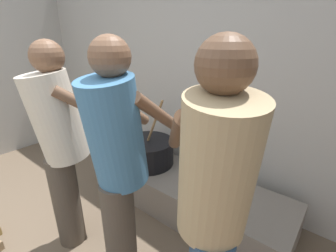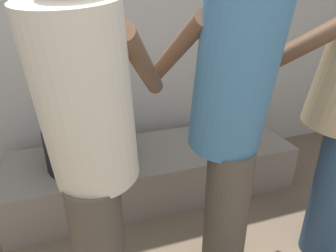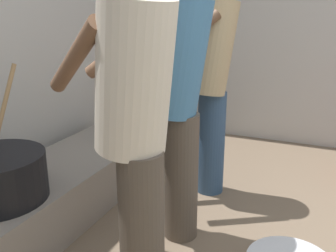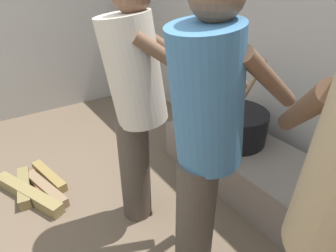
{
  "view_description": "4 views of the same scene",
  "coord_description": "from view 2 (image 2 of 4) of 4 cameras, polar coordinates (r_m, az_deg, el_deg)",
  "views": [
    {
      "loc": [
        1.32,
        0.2,
        1.56
      ],
      "look_at": [
        0.35,
        1.41,
        0.97
      ],
      "focal_mm": 25.17,
      "sensor_mm": 36.0,
      "label": 1
    },
    {
      "loc": [
        -0.24,
        -0.07,
        1.38
      ],
      "look_at": [
        0.25,
        1.4,
        0.67
      ],
      "focal_mm": 32.97,
      "sensor_mm": 36.0,
      "label": 2
    },
    {
      "loc": [
        -1.46,
        0.2,
        1.3
      ],
      "look_at": [
        0.22,
        0.93,
        0.73
      ],
      "focal_mm": 39.43,
      "sensor_mm": 36.0,
      "label": 3
    },
    {
      "loc": [
        1.15,
        0.2,
        1.53
      ],
      "look_at": [
        0.13,
        0.89,
        0.86
      ],
      "focal_mm": 30.16,
      "sensor_mm": 36.0,
      "label": 4
    }
  ],
  "objects": [
    {
      "name": "block_enclosure_rear",
      "position": [
        2.36,
        -13.06,
        18.6
      ],
      "size": [
        5.12,
        0.2,
        2.32
      ],
      "primitive_type": "cube",
      "color": "#ADA8A0",
      "rests_on": "ground_plane"
    },
    {
      "name": "hearth_ledge",
      "position": [
        2.25,
        -2.57,
        -8.26
      ],
      "size": [
        1.96,
        0.6,
        0.33
      ],
      "primitive_type": "cube",
      "color": "slate",
      "rests_on": "ground_plane"
    },
    {
      "name": "cooking_pot_main",
      "position": [
        2.03,
        -14.71,
        -3.3
      ],
      "size": [
        0.52,
        0.52,
        0.7
      ],
      "color": "black",
      "rests_on": "hearth_ledge"
    },
    {
      "name": "cook_in_cream_shirt",
      "position": [
        1.09,
        -14.06,
        -3.58
      ],
      "size": [
        0.59,
        0.72,
        1.55
      ],
      "color": "#4C4238",
      "rests_on": "ground_plane"
    },
    {
      "name": "cook_in_blue_shirt",
      "position": [
        1.27,
        11.44,
        1.68
      ],
      "size": [
        0.4,
        0.69,
        1.57
      ],
      "color": "#4C4238",
      "rests_on": "ground_plane"
    }
  ]
}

